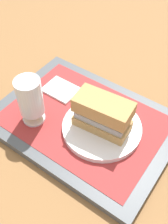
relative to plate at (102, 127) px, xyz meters
name	(u,v)px	position (x,y,z in m)	size (l,w,h in m)	color
ground_plane	(84,125)	(0.05, 0.00, -0.03)	(3.00, 3.00, 0.00)	olive
tray	(84,123)	(0.05, 0.00, -0.02)	(0.44, 0.32, 0.02)	#4C5156
placemat	(84,120)	(0.05, 0.00, -0.01)	(0.38, 0.27, 0.00)	#9E2D2D
plate	(102,127)	(0.00, 0.00, 0.00)	(0.19, 0.19, 0.01)	white
sandwich	(102,113)	(0.00, 0.00, 0.05)	(0.14, 0.08, 0.08)	tan
beer_glass	(30,99)	(0.16, 0.07, 0.06)	(0.06, 0.06, 0.12)	silver
napkin_folded	(61,90)	(0.16, -0.05, 0.00)	(0.09, 0.07, 0.01)	white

